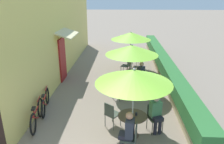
# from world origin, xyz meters

# --- Properties ---
(cafe_facade_wall) EXTENTS (0.98, 14.85, 4.20)m
(cafe_facade_wall) POSITION_xyz_m (-2.54, 7.29, 2.09)
(cafe_facade_wall) COLOR #E0CC6B
(cafe_facade_wall) RESTS_ON ground_plane
(planter_hedge) EXTENTS (0.60, 13.85, 1.01)m
(planter_hedge) POSITION_xyz_m (2.75, 7.32, 0.54)
(planter_hedge) COLOR tan
(planter_hedge) RESTS_ON ground_plane
(patio_table_near) EXTENTS (0.87, 0.87, 0.70)m
(patio_table_near) POSITION_xyz_m (0.91, 2.12, 0.53)
(patio_table_near) COLOR brown
(patio_table_near) RESTS_ON ground_plane
(patio_umbrella_near) EXTENTS (2.19, 2.19, 2.19)m
(patio_umbrella_near) POSITION_xyz_m (0.91, 2.12, 1.94)
(patio_umbrella_near) COLOR #B7B7BC
(patio_umbrella_near) RESTS_ON ground_plane
(cafe_chair_near_left) EXTENTS (0.52, 0.52, 0.87)m
(cafe_chair_near_left) POSITION_xyz_m (1.60, 2.47, 0.52)
(cafe_chair_near_left) COLOR #384238
(cafe_chair_near_left) RESTS_ON ground_plane
(seated_patron_near_left) EXTENTS (0.44, 0.49, 1.25)m
(seated_patron_near_left) POSITION_xyz_m (1.65, 2.37, 0.69)
(seated_patron_near_left) COLOR #23232D
(seated_patron_near_left) RESTS_ON ground_plane
(cafe_chair_near_right) EXTENTS (0.56, 0.56, 0.87)m
(cafe_chair_near_right) POSITION_xyz_m (0.26, 2.55, 0.52)
(cafe_chair_near_right) COLOR #384238
(cafe_chair_near_right) RESTS_ON ground_plane
(cafe_chair_near_back) EXTENTS (0.46, 0.46, 0.87)m
(cafe_chair_near_back) POSITION_xyz_m (0.87, 1.35, 0.52)
(cafe_chair_near_back) COLOR #384238
(cafe_chair_near_back) RESTS_ON ground_plane
(seated_patron_near_back) EXTENTS (0.44, 0.38, 1.25)m
(seated_patron_near_back) POSITION_xyz_m (0.76, 1.36, 0.69)
(seated_patron_near_back) COLOR #23232D
(seated_patron_near_back) RESTS_ON ground_plane
(coffee_cup_near) EXTENTS (0.07, 0.07, 0.09)m
(coffee_cup_near) POSITION_xyz_m (1.02, 2.15, 0.75)
(coffee_cup_near) COLOR #232328
(coffee_cup_near) RESTS_ON patio_table_near
(patio_table_mid) EXTENTS (0.87, 0.87, 0.70)m
(patio_table_mid) POSITION_xyz_m (0.96, 5.20, 0.53)
(patio_table_mid) COLOR brown
(patio_table_mid) RESTS_ON ground_plane
(patio_umbrella_mid) EXTENTS (2.19, 2.19, 2.19)m
(patio_umbrella_mid) POSITION_xyz_m (0.96, 5.20, 1.94)
(patio_umbrella_mid) COLOR #B7B7BC
(patio_umbrella_mid) RESTS_ON ground_plane
(cafe_chair_mid_left) EXTENTS (0.56, 0.56, 0.87)m
(cafe_chair_mid_left) POSITION_xyz_m (0.53, 4.54, 0.52)
(cafe_chair_mid_left) COLOR #384238
(cafe_chair_mid_left) RESTS_ON ground_plane
(cafe_chair_mid_right) EXTENTS (0.56, 0.56, 0.87)m
(cafe_chair_mid_right) POSITION_xyz_m (1.38, 5.85, 0.52)
(cafe_chair_mid_right) COLOR #384238
(cafe_chair_mid_right) RESTS_ON ground_plane
(seated_patron_mid_right) EXTENTS (0.51, 0.50, 1.25)m
(seated_patron_mid_right) POSITION_xyz_m (1.47, 5.78, 0.69)
(seated_patron_mid_right) COLOR #23232D
(seated_patron_mid_right) RESTS_ON ground_plane
(coffee_cup_mid) EXTENTS (0.07, 0.07, 0.09)m
(coffee_cup_mid) POSITION_xyz_m (0.93, 5.02, 0.75)
(coffee_cup_mid) COLOR white
(coffee_cup_mid) RESTS_ON patio_table_mid
(patio_table_far) EXTENTS (0.87, 0.87, 0.70)m
(patio_table_far) POSITION_xyz_m (1.02, 8.38, 0.53)
(patio_table_far) COLOR brown
(patio_table_far) RESTS_ON ground_plane
(patio_umbrella_far) EXTENTS (2.19, 2.19, 2.19)m
(patio_umbrella_far) POSITION_xyz_m (1.02, 8.38, 1.94)
(patio_umbrella_far) COLOR #B7B7BC
(patio_umbrella_far) RESTS_ON ground_plane
(cafe_chair_far_left) EXTENTS (0.52, 0.52, 0.87)m
(cafe_chair_far_left) POSITION_xyz_m (1.23, 9.13, 0.52)
(cafe_chair_far_left) COLOR #384238
(cafe_chair_far_left) RESTS_ON ground_plane
(cafe_chair_far_right) EXTENTS (0.52, 0.52, 0.87)m
(cafe_chair_far_right) POSITION_xyz_m (0.81, 7.63, 0.52)
(cafe_chair_far_right) COLOR #384238
(cafe_chair_far_right) RESTS_ON ground_plane
(bicycle_leaning) EXTENTS (0.34, 1.73, 0.78)m
(bicycle_leaning) POSITION_xyz_m (-2.20, 2.58, 0.36)
(bicycle_leaning) COLOR black
(bicycle_leaning) RESTS_ON ground_plane
(bicycle_second) EXTENTS (0.39, 1.70, 0.75)m
(bicycle_second) POSITION_xyz_m (-2.25, 3.53, 0.35)
(bicycle_second) COLOR black
(bicycle_second) RESTS_ON ground_plane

